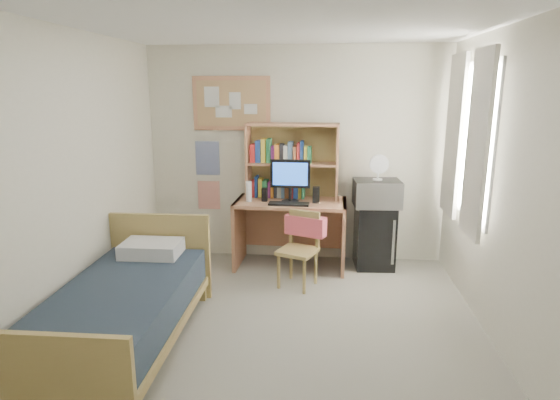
# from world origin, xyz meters

# --- Properties ---
(floor) EXTENTS (3.60, 4.20, 0.02)m
(floor) POSITION_xyz_m (0.00, 0.00, -0.01)
(floor) COLOR gray
(floor) RESTS_ON ground
(ceiling) EXTENTS (3.60, 4.20, 0.02)m
(ceiling) POSITION_xyz_m (0.00, 0.00, 2.60)
(ceiling) COLOR white
(ceiling) RESTS_ON wall_back
(wall_back) EXTENTS (3.60, 0.04, 2.60)m
(wall_back) POSITION_xyz_m (0.00, 2.10, 1.30)
(wall_back) COLOR silver
(wall_back) RESTS_ON floor
(wall_front) EXTENTS (3.60, 0.04, 2.60)m
(wall_front) POSITION_xyz_m (0.00, -2.10, 1.30)
(wall_front) COLOR silver
(wall_front) RESTS_ON floor
(wall_left) EXTENTS (0.04, 4.20, 2.60)m
(wall_left) POSITION_xyz_m (-1.80, 0.00, 1.30)
(wall_left) COLOR silver
(wall_left) RESTS_ON floor
(wall_right) EXTENTS (0.04, 4.20, 2.60)m
(wall_right) POSITION_xyz_m (1.80, 0.00, 1.30)
(wall_right) COLOR silver
(wall_right) RESTS_ON floor
(window_unit) EXTENTS (0.10, 1.40, 1.70)m
(window_unit) POSITION_xyz_m (1.75, 1.20, 1.60)
(window_unit) COLOR white
(window_unit) RESTS_ON wall_right
(curtain_left) EXTENTS (0.04, 0.55, 1.70)m
(curtain_left) POSITION_xyz_m (1.72, 0.80, 1.60)
(curtain_left) COLOR beige
(curtain_left) RESTS_ON wall_right
(curtain_right) EXTENTS (0.04, 0.55, 1.70)m
(curtain_right) POSITION_xyz_m (1.72, 1.60, 1.60)
(curtain_right) COLOR beige
(curtain_right) RESTS_ON wall_right
(bulletin_board) EXTENTS (0.94, 0.03, 0.64)m
(bulletin_board) POSITION_xyz_m (-0.78, 2.08, 1.92)
(bulletin_board) COLOR tan
(bulletin_board) RESTS_ON wall_back
(poster_wave) EXTENTS (0.30, 0.01, 0.42)m
(poster_wave) POSITION_xyz_m (-1.10, 2.09, 1.25)
(poster_wave) COLOR navy
(poster_wave) RESTS_ON wall_back
(poster_japan) EXTENTS (0.28, 0.01, 0.36)m
(poster_japan) POSITION_xyz_m (-1.10, 2.09, 0.78)
(poster_japan) COLOR red
(poster_japan) RESTS_ON wall_back
(desk) EXTENTS (1.32, 0.70, 0.81)m
(desk) POSITION_xyz_m (-0.04, 1.76, 0.41)
(desk) COLOR tan
(desk) RESTS_ON floor
(desk_chair) EXTENTS (0.53, 0.53, 0.81)m
(desk_chair) POSITION_xyz_m (0.08, 1.17, 0.41)
(desk_chair) COLOR tan
(desk_chair) RESTS_ON floor
(mini_fridge) EXTENTS (0.47, 0.47, 0.76)m
(mini_fridge) POSITION_xyz_m (0.96, 1.84, 0.38)
(mini_fridge) COLOR black
(mini_fridge) RESTS_ON floor
(bed) EXTENTS (0.99, 1.96, 0.54)m
(bed) POSITION_xyz_m (-1.28, -0.20, 0.27)
(bed) COLOR #1B2632
(bed) RESTS_ON floor
(hutch) EXTENTS (1.10, 0.32, 0.89)m
(hutch) POSITION_xyz_m (-0.03, 1.91, 1.26)
(hutch) COLOR tan
(hutch) RESTS_ON desk
(monitor) EXTENTS (0.46, 0.05, 0.49)m
(monitor) POSITION_xyz_m (-0.04, 1.70, 1.05)
(monitor) COLOR black
(monitor) RESTS_ON desk
(keyboard) EXTENTS (0.46, 0.16, 0.02)m
(keyboard) POSITION_xyz_m (-0.04, 1.56, 0.82)
(keyboard) COLOR black
(keyboard) RESTS_ON desk
(speaker_left) EXTENTS (0.07, 0.07, 0.16)m
(speaker_left) POSITION_xyz_m (-0.34, 1.71, 0.89)
(speaker_left) COLOR black
(speaker_left) RESTS_ON desk
(speaker_right) EXTENTS (0.08, 0.08, 0.19)m
(speaker_right) POSITION_xyz_m (0.26, 1.68, 0.90)
(speaker_right) COLOR black
(speaker_right) RESTS_ON desk
(water_bottle) EXTENTS (0.07, 0.07, 0.24)m
(water_bottle) POSITION_xyz_m (-0.52, 1.67, 0.93)
(water_bottle) COLOR silver
(water_bottle) RESTS_ON desk
(hoodie) EXTENTS (0.47, 0.30, 0.22)m
(hoodie) POSITION_xyz_m (0.16, 1.36, 0.63)
(hoodie) COLOR #F45D6D
(hoodie) RESTS_ON desk_chair
(microwave) EXTENTS (0.55, 0.43, 0.31)m
(microwave) POSITION_xyz_m (0.96, 1.82, 0.91)
(microwave) COLOR silver
(microwave) RESTS_ON mini_fridge
(desk_fan) EXTENTS (0.23, 0.23, 0.27)m
(desk_fan) POSITION_xyz_m (0.96, 1.82, 1.20)
(desk_fan) COLOR silver
(desk_fan) RESTS_ON microwave
(pillow) EXTENTS (0.55, 0.39, 0.13)m
(pillow) POSITION_xyz_m (-1.29, 0.55, 0.60)
(pillow) COLOR silver
(pillow) RESTS_ON bed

